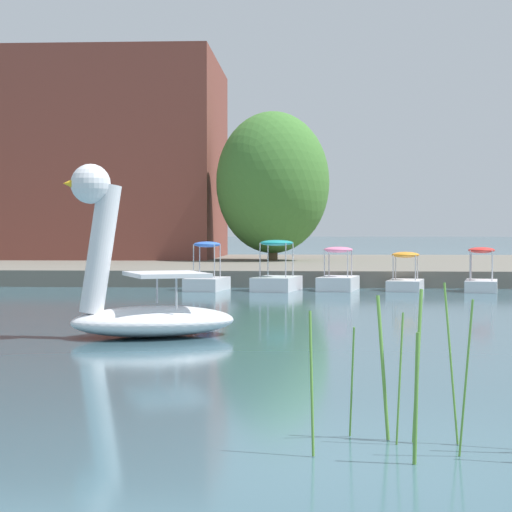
{
  "coord_description": "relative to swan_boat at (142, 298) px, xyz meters",
  "views": [
    {
      "loc": [
        -0.41,
        -8.73,
        2.02
      ],
      "look_at": [
        -2.1,
        16.6,
        1.37
      ],
      "focal_mm": 69.05,
      "sensor_mm": 36.0,
      "label": 1
    }
  ],
  "objects": [
    {
      "name": "tree_willow_near_path",
      "position": [
        1.06,
        28.71,
        3.59
      ],
      "size": [
        7.63,
        7.69,
        7.15
      ],
      "color": "brown",
      "rests_on": "shore_bank_far"
    },
    {
      "name": "pedal_boat_teal",
      "position": [
        1.9,
        14.67,
        -0.26
      ],
      "size": [
        1.71,
        2.45,
        1.71
      ],
      "color": "white",
      "rests_on": "ground_plane"
    },
    {
      "name": "pedal_boat_pink",
      "position": [
        3.97,
        15.02,
        -0.33
      ],
      "size": [
        1.53,
        2.32,
        1.48
      ],
      "color": "white",
      "rests_on": "ground_plane"
    },
    {
      "name": "swan_boat",
      "position": [
        0.0,
        0.0,
        0.0
      ],
      "size": [
        3.65,
        2.98,
        3.27
      ],
      "color": "white",
      "rests_on": "ground_plane"
    },
    {
      "name": "reed_clump_foreground",
      "position": [
        4.64,
        -9.39,
        -0.08
      ],
      "size": [
        2.52,
        1.15,
        1.55
      ],
      "color": "#568E38",
      "rests_on": "ground_plane"
    },
    {
      "name": "pedal_boat_blue",
      "position": [
        -0.47,
        14.67,
        -0.34
      ],
      "size": [
        1.45,
        2.2,
        1.66
      ],
      "color": "white",
      "rests_on": "ground_plane"
    },
    {
      "name": "pedal_boat_orange",
      "position": [
        6.25,
        15.06,
        -0.37
      ],
      "size": [
        1.45,
        2.21,
        1.31
      ],
      "color": "white",
      "rests_on": "ground_plane"
    },
    {
      "name": "apartment_block",
      "position": [
        -10.29,
        33.98,
        5.07
      ],
      "size": [
        16.49,
        12.02,
        10.45
      ],
      "primitive_type": "cube",
      "rotation": [
        0.0,
        0.0,
        0.01
      ],
      "color": "brown",
      "rests_on": "shore_bank_far"
    },
    {
      "name": "pedal_boat_red",
      "position": [
        8.72,
        14.65,
        -0.29
      ],
      "size": [
        1.38,
        2.16,
        1.48
      ],
      "color": "white",
      "rests_on": "ground_plane"
    },
    {
      "name": "shore_bank_far",
      "position": [
        3.82,
        28.43,
        -0.45
      ],
      "size": [
        112.38,
        24.32,
        0.59
      ],
      "primitive_type": "cube",
      "color": "#6B665B",
      "rests_on": "ground_plane"
    },
    {
      "name": "ground_plane",
      "position": [
        3.82,
        -9.74,
        -0.75
      ],
      "size": [
        668.49,
        668.49,
        0.0
      ],
      "primitive_type": "plane",
      "color": "#385966"
    }
  ]
}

